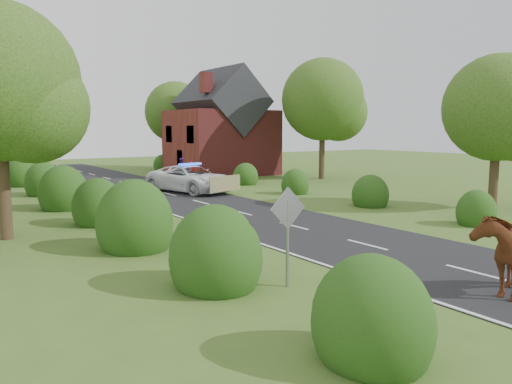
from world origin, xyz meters
TOP-DOWN VIEW (x-y plane):
  - ground at (0.00, 0.00)m, footprint 120.00×120.00m
  - road at (0.00, 15.00)m, footprint 6.00×70.00m
  - road_markings at (-1.60, 12.93)m, footprint 4.96×70.00m
  - hedgerow_left at (-6.51, 11.69)m, footprint 2.75×50.41m
  - hedgerow_right at (6.60, 11.21)m, footprint 2.10×45.78m
  - tree_left_a at (-9.75, 11.86)m, footprint 5.74×5.60m
  - tree_right_a at (11.23, 5.87)m, footprint 5.33×5.20m
  - tree_right_b at (14.29, 21.84)m, footprint 6.56×6.40m
  - tree_right_c at (9.27, 37.85)m, footprint 6.15×6.00m
  - road_sign at (-5.00, 2.00)m, footprint 1.06×0.08m
  - house at (9.49, 30.00)m, footprint 8.00×7.40m
  - cow at (-1.01, -1.29)m, footprint 2.71×2.11m
  - police_van at (1.60, 20.35)m, footprint 4.23×6.56m
  - pedestrian_red at (4.48, 26.06)m, footprint 0.61×0.44m
  - pedestrian_purple at (4.12, 26.92)m, footprint 1.07×1.02m

SIDE VIEW (x-z plane):
  - ground at x=0.00m, z-range 0.00..0.00m
  - road at x=0.00m, z-range 0.00..0.02m
  - road_markings at x=-1.60m, z-range 0.02..0.03m
  - hedgerow_right at x=6.60m, z-range -0.50..1.60m
  - hedgerow_left at x=-6.51m, z-range -0.75..2.25m
  - pedestrian_red at x=4.48m, z-range 0.00..1.55m
  - police_van at x=1.60m, z-range -0.07..1.75m
  - cow at x=-1.01m, z-range 0.00..1.70m
  - pedestrian_purple at x=4.12m, z-range 0.00..1.74m
  - road_sign at x=-5.00m, z-range 0.39..2.92m
  - house at x=9.49m, z-range -0.80..8.37m
  - tree_right_a at x=11.23m, z-range 0.96..8.52m
  - tree_left_a at x=-9.75m, z-range 1.15..9.53m
  - tree_right_c at x=9.27m, z-range 1.05..9.63m
  - tree_right_b at x=14.29m, z-range 1.24..10.64m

